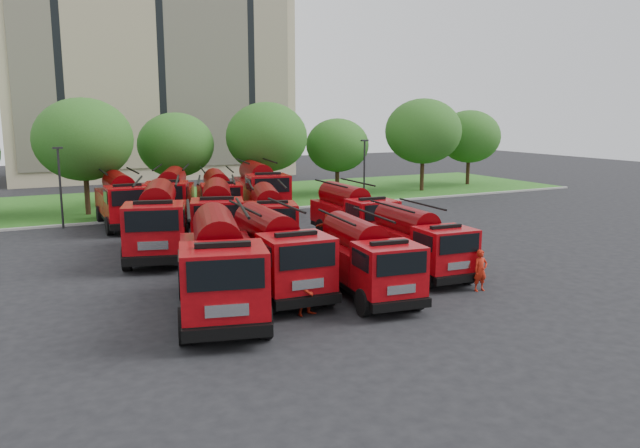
# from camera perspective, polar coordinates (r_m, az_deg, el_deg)

# --- Properties ---
(ground) EXTENTS (140.00, 140.00, 0.00)m
(ground) POSITION_cam_1_polar(r_m,az_deg,el_deg) (28.68, 0.95, -4.43)
(ground) COLOR black
(ground) RESTS_ON ground
(lawn) EXTENTS (70.00, 16.00, 0.12)m
(lawn) POSITION_cam_1_polar(r_m,az_deg,el_deg) (52.68, -12.31, 2.17)
(lawn) COLOR #1F5115
(lawn) RESTS_ON ground
(curb) EXTENTS (70.00, 0.30, 0.14)m
(curb) POSITION_cam_1_polar(r_m,az_deg,el_deg) (44.96, -9.71, 0.90)
(curb) COLOR gray
(curb) RESTS_ON ground
(apartment_building) EXTENTS (30.00, 14.18, 25.00)m
(apartment_building) POSITION_cam_1_polar(r_m,az_deg,el_deg) (74.19, -15.55, 13.96)
(apartment_building) COLOR #C3B291
(apartment_building) RESTS_ON ground
(tree_2) EXTENTS (6.72, 6.72, 8.22)m
(tree_2) POSITION_cam_1_polar(r_m,az_deg,el_deg) (46.36, -20.82, 7.24)
(tree_2) COLOR #382314
(tree_2) RESTS_ON ground
(tree_3) EXTENTS (5.88, 5.88, 7.19)m
(tree_3) POSITION_cam_1_polar(r_m,az_deg,el_deg) (50.06, -13.05, 7.05)
(tree_3) COLOR #382314
(tree_3) RESTS_ON ground
(tree_4) EXTENTS (6.55, 6.55, 8.01)m
(tree_4) POSITION_cam_1_polar(r_m,az_deg,el_deg) (50.75, -4.89, 7.92)
(tree_4) COLOR #382314
(tree_4) RESTS_ON ground
(tree_5) EXTENTS (5.46, 5.46, 6.68)m
(tree_5) POSITION_cam_1_polar(r_m,az_deg,el_deg) (54.67, 1.60, 7.21)
(tree_5) COLOR #382314
(tree_5) RESTS_ON ground
(tree_6) EXTENTS (6.89, 6.89, 8.42)m
(tree_6) POSITION_cam_1_polar(r_m,az_deg,el_deg) (57.62, 9.42, 8.37)
(tree_6) COLOR #382314
(tree_6) RESTS_ON ground
(tree_7) EXTENTS (6.05, 6.05, 7.39)m
(tree_7) POSITION_cam_1_polar(r_m,az_deg,el_deg) (63.53, 13.49, 7.79)
(tree_7) COLOR #382314
(tree_7) RESTS_ON ground
(lamp_post_0) EXTENTS (0.60, 0.25, 5.11)m
(lamp_post_0) POSITION_cam_1_polar(r_m,az_deg,el_deg) (42.09, -22.67, 3.51)
(lamp_post_0) COLOR black
(lamp_post_0) RESTS_ON ground
(lamp_post_1) EXTENTS (0.60, 0.25, 5.11)m
(lamp_post_1) POSITION_cam_1_polar(r_m,az_deg,el_deg) (48.81, 4.07, 5.10)
(lamp_post_1) COLOR black
(lamp_post_1) RESTS_ON ground
(fire_truck_0) EXTENTS (4.59, 8.35, 3.61)m
(fire_truck_0) POSITION_cam_1_polar(r_m,az_deg,el_deg) (22.80, -9.23, -3.73)
(fire_truck_0) COLOR black
(fire_truck_0) RESTS_ON ground
(fire_truck_1) EXTENTS (2.99, 7.37, 3.29)m
(fire_truck_1) POSITION_cam_1_polar(r_m,az_deg,el_deg) (25.34, -4.17, -2.58)
(fire_truck_1) COLOR black
(fire_truck_1) RESTS_ON ground
(fire_truck_2) EXTENTS (3.06, 6.82, 3.00)m
(fire_truck_2) POSITION_cam_1_polar(r_m,az_deg,el_deg) (24.87, 4.07, -3.17)
(fire_truck_2) COLOR black
(fire_truck_2) RESTS_ON ground
(fire_truck_3) EXTENTS (2.69, 6.58, 2.94)m
(fire_truck_3) POSITION_cam_1_polar(r_m,az_deg,el_deg) (28.46, 8.90, -1.61)
(fire_truck_3) COLOR black
(fire_truck_3) RESTS_ON ground
(fire_truck_4) EXTENTS (4.77, 8.40, 3.63)m
(fire_truck_4) POSITION_cam_1_polar(r_m,az_deg,el_deg) (32.61, -14.62, 0.31)
(fire_truck_4) COLOR black
(fire_truck_4) RESTS_ON ground
(fire_truck_5) EXTENTS (4.70, 7.98, 3.44)m
(fire_truck_5) POSITION_cam_1_polar(r_m,az_deg,el_deg) (34.34, -9.38, 0.84)
(fire_truck_5) COLOR black
(fire_truck_5) RESTS_ON ground
(fire_truck_6) EXTENTS (4.34, 7.42, 3.20)m
(fire_truck_6) POSITION_cam_1_polar(r_m,az_deg,el_deg) (33.97, -4.73, 0.64)
(fire_truck_6) COLOR black
(fire_truck_6) RESTS_ON ground
(fire_truck_7) EXTENTS (2.75, 6.97, 3.13)m
(fire_truck_7) POSITION_cam_1_polar(r_m,az_deg,el_deg) (35.38, 2.96, 0.98)
(fire_truck_7) COLOR black
(fire_truck_7) RESTS_ON ground
(fire_truck_8) EXTENTS (2.83, 7.46, 3.37)m
(fire_truck_8) POSITION_cam_1_polar(r_m,az_deg,el_deg) (41.67, -17.65, 2.10)
(fire_truck_8) COLOR black
(fire_truck_8) RESTS_ON ground
(fire_truck_9) EXTENTS (4.92, 7.97, 3.44)m
(fire_truck_9) POSITION_cam_1_polar(r_m,az_deg,el_deg) (42.81, -13.48, 2.55)
(fire_truck_9) COLOR black
(fire_truck_9) RESTS_ON ground
(fire_truck_10) EXTENTS (4.01, 7.61, 3.30)m
(fire_truck_10) POSITION_cam_1_polar(r_m,az_deg,el_deg) (42.13, -9.28, 2.48)
(fire_truck_10) COLOR black
(fire_truck_10) RESTS_ON ground
(fire_truck_11) EXTENTS (3.91, 8.24, 3.60)m
(fire_truck_11) POSITION_cam_1_polar(r_m,az_deg,el_deg) (45.13, -5.52, 3.28)
(fire_truck_11) COLOR black
(fire_truck_11) RESTS_ON ground
(firefighter_0) EXTENTS (0.65, 0.49, 1.72)m
(firefighter_0) POSITION_cam_1_polar(r_m,az_deg,el_deg) (26.63, 14.38, -5.93)
(firefighter_0) COLOR #A11B0C
(firefighter_0) RESTS_ON ground
(firefighter_1) EXTENTS (0.98, 0.65, 1.87)m
(firefighter_1) POSITION_cam_1_polar(r_m,az_deg,el_deg) (22.84, -0.95, -8.32)
(firefighter_1) COLOR #A11B0C
(firefighter_1) RESTS_ON ground
(firefighter_2) EXTENTS (0.66, 1.06, 1.74)m
(firefighter_2) POSITION_cam_1_polar(r_m,az_deg,el_deg) (29.41, 13.08, -4.33)
(firefighter_2) COLOR #A11B0C
(firefighter_2) RESTS_ON ground
(firefighter_3) EXTENTS (1.10, 1.00, 1.53)m
(firefighter_3) POSITION_cam_1_polar(r_m,az_deg,el_deg) (30.10, 10.79, -3.91)
(firefighter_3) COLOR black
(firefighter_3) RESTS_ON ground
(firefighter_4) EXTENTS (0.84, 0.84, 1.47)m
(firefighter_4) POSITION_cam_1_polar(r_m,az_deg,el_deg) (31.05, -9.89, -3.44)
(firefighter_4) COLOR black
(firefighter_4) RESTS_ON ground
(firefighter_5) EXTENTS (1.52, 0.72, 1.60)m
(firefighter_5) POSITION_cam_1_polar(r_m,az_deg,el_deg) (35.69, 0.76, -1.49)
(firefighter_5) COLOR #A11B0C
(firefighter_5) RESTS_ON ground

